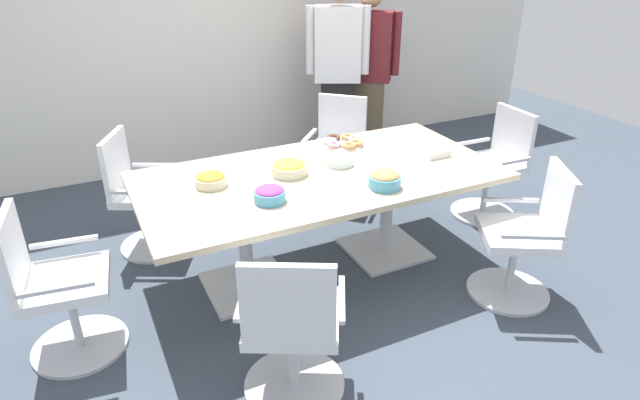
{
  "coord_description": "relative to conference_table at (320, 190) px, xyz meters",
  "views": [
    {
      "loc": [
        -1.45,
        -2.98,
        2.19
      ],
      "look_at": [
        0.0,
        0.0,
        0.55
      ],
      "focal_mm": 30.31,
      "sensor_mm": 36.0,
      "label": 1
    }
  ],
  "objects": [
    {
      "name": "back_wall",
      "position": [
        0.0,
        2.4,
        0.77
      ],
      "size": [
        8.0,
        0.1,
        2.8
      ],
      "primitive_type": "cube",
      "color": "white",
      "rests_on": "ground"
    },
    {
      "name": "office_chair_4",
      "position": [
        1.69,
        0.14,
        -0.22
      ],
      "size": [
        0.56,
        0.56,
        0.91
      ],
      "rotation": [
        0.0,
        0.0,
        -4.75
      ],
      "color": "silver",
      "rests_on": "ground"
    },
    {
      "name": "office_chair_3",
      "position": [
        1.06,
        -0.86,
        -0.22
      ],
      "size": [
        0.73,
        0.73,
        0.91
      ],
      "rotation": [
        0.0,
        0.0,
        1.07
      ],
      "color": "silver",
      "rests_on": "ground"
    },
    {
      "name": "snack_bowl_cookies",
      "position": [
        0.27,
        -0.38,
        0.18
      ],
      "size": [
        0.21,
        0.21,
        0.11
      ],
      "color": "#4C9EC6",
      "rests_on": "conference_table"
    },
    {
      "name": "snack_bowl_chips_orange",
      "position": [
        -0.71,
        0.13,
        0.17
      ],
      "size": [
        0.21,
        0.21,
        0.09
      ],
      "color": "beige",
      "rests_on": "conference_table"
    },
    {
      "name": "office_chair_5",
      "position": [
        0.66,
        1.01,
        -0.22
      ],
      "size": [
        0.76,
        0.76,
        0.91
      ],
      "rotation": [
        0.0,
        0.0,
        -3.9
      ],
      "color": "silver",
      "rests_on": "ground"
    },
    {
      "name": "conference_table",
      "position": [
        0.0,
        0.0,
        0.0
      ],
      "size": [
        2.4,
        1.2,
        0.75
      ],
      "color": "#CCB793",
      "rests_on": "ground"
    },
    {
      "name": "person_standing_1",
      "position": [
        1.37,
        1.71,
        0.31
      ],
      "size": [
        0.53,
        0.44,
        1.78
      ],
      "rotation": [
        0.0,
        0.0,
        -3.81
      ],
      "color": "brown",
      "rests_on": "ground"
    },
    {
      "name": "office_chair_0",
      "position": [
        -1.06,
        0.85,
        -0.22
      ],
      "size": [
        0.72,
        0.72,
        0.91
      ],
      "rotation": [
        0.0,
        0.0,
        -2.03
      ],
      "color": "silver",
      "rests_on": "ground"
    },
    {
      "name": "snack_bowl_candy_mix",
      "position": [
        -0.45,
        -0.25,
        0.17
      ],
      "size": [
        0.19,
        0.19,
        0.1
      ],
      "color": "#4C9EC6",
      "rests_on": "conference_table"
    },
    {
      "name": "ground_plane",
      "position": [
        0.0,
        0.0,
        -0.63
      ],
      "size": [
        10.0,
        10.0,
        0.01
      ],
      "primitive_type": "cube",
      "color": "#3D4754"
    },
    {
      "name": "napkin_pile",
      "position": [
        0.88,
        -0.05,
        0.15
      ],
      "size": [
        0.19,
        0.19,
        0.05
      ],
      "primitive_type": "cube",
      "color": "white",
      "rests_on": "conference_table"
    },
    {
      "name": "office_chair_1",
      "position": [
        -1.69,
        -0.13,
        -0.22
      ],
      "size": [
        0.6,
        0.6,
        0.91
      ],
      "rotation": [
        0.0,
        0.0,
        -1.7
      ],
      "color": "silver",
      "rests_on": "ground"
    },
    {
      "name": "plate_stack",
      "position": [
        0.19,
        0.08,
        0.15
      ],
      "size": [
        0.2,
        0.2,
        0.05
      ],
      "color": "white",
      "rests_on": "conference_table"
    },
    {
      "name": "office_chair_2",
      "position": [
        -0.65,
        -1.02,
        -0.22
      ],
      "size": [
        0.73,
        0.73,
        0.91
      ],
      "rotation": [
        0.0,
        0.0,
        -0.48
      ],
      "color": "silver",
      "rests_on": "ground"
    },
    {
      "name": "snack_bowl_chips_yellow",
      "position": [
        -0.19,
        0.08,
        0.17
      ],
      "size": [
        0.24,
        0.24,
        0.1
      ],
      "color": "beige",
      "rests_on": "conference_table"
    },
    {
      "name": "person_standing_0",
      "position": [
        1.01,
        1.69,
        0.36
      ],
      "size": [
        0.58,
        0.39,
        1.86
      ],
      "rotation": [
        0.0,
        0.0,
        -3.6
      ],
      "color": "black",
      "rests_on": "ground"
    },
    {
      "name": "donut_platter",
      "position": [
        0.4,
        0.42,
        0.15
      ],
      "size": [
        0.31,
        0.31,
        0.04
      ],
      "color": "white",
      "rests_on": "conference_table"
    }
  ]
}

